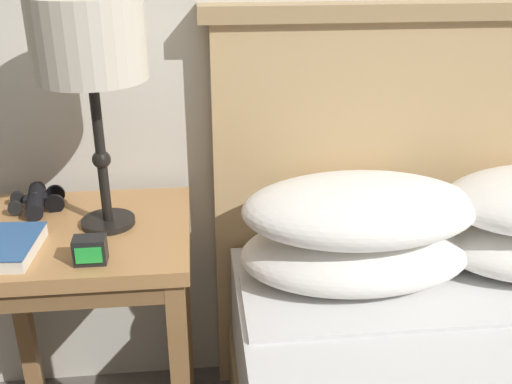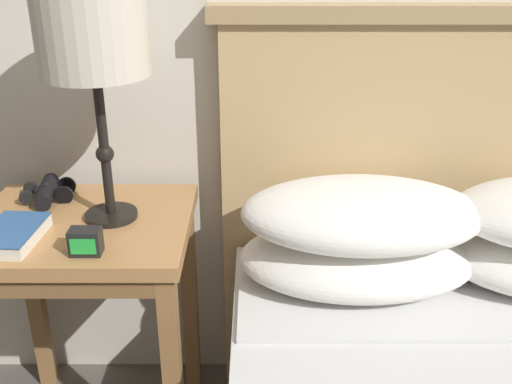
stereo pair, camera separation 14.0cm
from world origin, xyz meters
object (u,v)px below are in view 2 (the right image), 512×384
object	(u,v)px
nightstand	(89,257)
alarm_clock	(88,241)
binoculars_pair	(50,191)
table_lamp	(96,42)
book_on_nightstand	(14,234)

from	to	relation	value
nightstand	alarm_clock	world-z (taller)	alarm_clock
binoculars_pair	alarm_clock	size ratio (longest dim) A/B	2.34
binoculars_pair	alarm_clock	world-z (taller)	alarm_clock
table_lamp	binoculars_pair	world-z (taller)	table_lamp
nightstand	table_lamp	xyz separation A→B (m)	(0.07, 0.02, 0.54)
nightstand	book_on_nightstand	bearing A→B (deg)	-140.99
book_on_nightstand	table_lamp	bearing A→B (deg)	31.52
table_lamp	book_on_nightstand	xyz separation A→B (m)	(-0.20, -0.13, -0.42)
table_lamp	binoculars_pair	size ratio (longest dim) A/B	3.29
nightstand	alarm_clock	distance (m)	0.22
table_lamp	book_on_nightstand	distance (m)	0.48
binoculars_pair	alarm_clock	distance (m)	0.34
nightstand	table_lamp	bearing A→B (deg)	14.17
binoculars_pair	book_on_nightstand	bearing A→B (deg)	-92.32
book_on_nightstand	binoculars_pair	distance (m)	0.24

